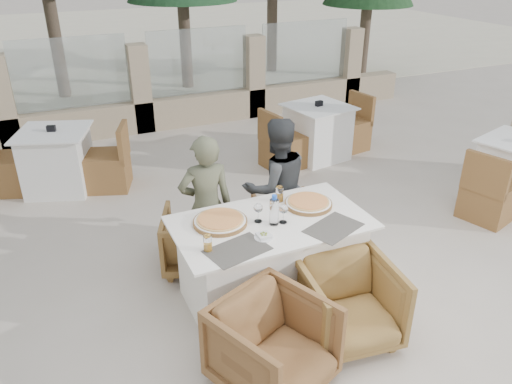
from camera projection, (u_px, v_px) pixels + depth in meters
name	position (u px, v px, depth m)	size (l,w,h in m)	color
ground	(269.00, 298.00, 4.39)	(80.00, 80.00, 0.00)	beige
sand_patch	(78.00, 41.00, 15.80)	(30.00, 16.00, 0.01)	beige
perimeter_wall_far	(140.00, 83.00, 7.95)	(10.00, 0.34, 1.60)	tan
dining_table	(270.00, 261.00, 4.23)	(1.60, 0.90, 0.77)	white
placemat_near_left	(237.00, 250.00, 3.68)	(0.45, 0.30, 0.00)	#4E4A43
placemat_near_right	(334.00, 228.00, 3.96)	(0.45, 0.30, 0.00)	#504B44
pizza_left	(220.00, 221.00, 4.01)	(0.44, 0.44, 0.06)	#CA4E1B
pizza_right	(308.00, 203.00, 4.29)	(0.41, 0.41, 0.05)	#D04D1C
water_bottle	(274.00, 210.00, 3.96)	(0.08, 0.08, 0.26)	#9EBDCF
wine_glass_centre	(258.00, 212.00, 4.02)	(0.08, 0.08, 0.18)	white
wine_glass_near	(283.00, 213.00, 4.00)	(0.08, 0.08, 0.18)	silver
beer_glass_left	(208.00, 243.00, 3.65)	(0.06, 0.06, 0.13)	#F2A222
beer_glass_right	(279.00, 194.00, 4.35)	(0.07, 0.07, 0.14)	#C27D1B
olive_dish	(264.00, 235.00, 3.82)	(0.11, 0.11, 0.04)	silver
armchair_far_left	(197.00, 239.00, 4.71)	(0.62, 0.64, 0.58)	olive
armchair_far_right	(286.00, 224.00, 5.01)	(0.58, 0.60, 0.55)	#8F5F34
armchair_near_left	(273.00, 346.00, 3.41)	(0.71, 0.73, 0.66)	brown
armchair_near_right	(348.00, 303.00, 3.83)	(0.70, 0.72, 0.66)	olive
diner_left	(206.00, 206.00, 4.49)	(0.49, 0.32, 1.35)	#5A5C43
diner_right	(276.00, 187.00, 4.79)	(0.68, 0.53, 1.39)	#393B3E
bg_table_a	(57.00, 161.00, 6.17)	(1.64, 0.82, 0.77)	white
bg_table_b	(317.00, 132.00, 7.10)	(1.64, 0.82, 0.77)	white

